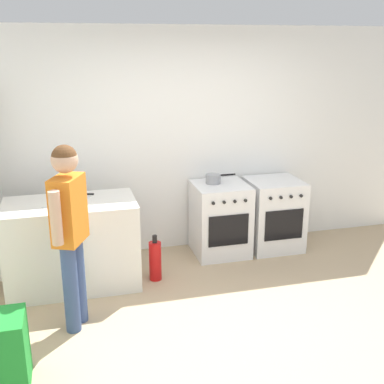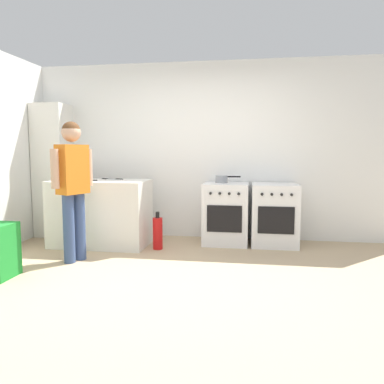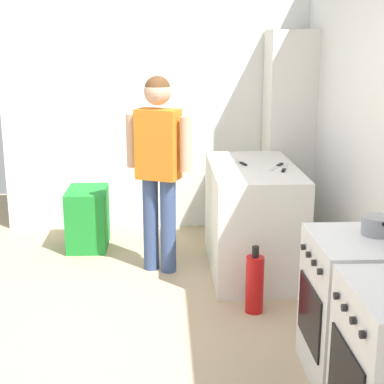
% 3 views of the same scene
% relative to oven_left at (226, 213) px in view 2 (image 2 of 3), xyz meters
% --- Properties ---
extents(ground_plane, '(8.00, 8.00, 0.00)m').
position_rel_oven_left_xyz_m(ground_plane, '(-0.35, -1.58, -0.43)').
color(ground_plane, tan).
extents(back_wall, '(6.00, 0.10, 2.60)m').
position_rel_oven_left_xyz_m(back_wall, '(-0.35, 0.37, 0.87)').
color(back_wall, white).
rests_on(back_wall, ground).
extents(counter_unit, '(1.30, 0.70, 0.90)m').
position_rel_oven_left_xyz_m(counter_unit, '(-1.70, -0.38, 0.02)').
color(counter_unit, silver).
rests_on(counter_unit, ground).
extents(oven_left, '(0.62, 0.62, 0.85)m').
position_rel_oven_left_xyz_m(oven_left, '(0.00, 0.00, 0.00)').
color(oven_left, white).
rests_on(oven_left, ground).
extents(oven_right, '(0.62, 0.62, 0.85)m').
position_rel_oven_left_xyz_m(oven_right, '(0.67, 0.00, 0.00)').
color(oven_right, white).
rests_on(oven_right, ground).
extents(pot, '(0.36, 0.18, 0.11)m').
position_rel_oven_left_xyz_m(pot, '(-0.07, 0.07, 0.48)').
color(pot, gray).
rests_on(pot, oven_left).
extents(knife_chef, '(0.28, 0.18, 0.01)m').
position_rel_oven_left_xyz_m(knife_chef, '(-1.64, -0.20, 0.48)').
color(knife_chef, silver).
rests_on(knife_chef, counter_unit).
extents(knife_utility, '(0.25, 0.09, 0.01)m').
position_rel_oven_left_xyz_m(knife_utility, '(-1.82, -0.47, 0.48)').
color(knife_utility, silver).
rests_on(knife_utility, counter_unit).
extents(knife_bread, '(0.34, 0.13, 0.01)m').
position_rel_oven_left_xyz_m(knife_bread, '(-1.60, -0.14, 0.48)').
color(knife_bread, silver).
rests_on(knife_bread, counter_unit).
extents(person, '(0.32, 0.53, 1.63)m').
position_rel_oven_left_xyz_m(person, '(-1.70, -1.16, 0.55)').
color(person, '#384C7A').
rests_on(person, ground).
extents(fire_extinguisher, '(0.13, 0.13, 0.50)m').
position_rel_oven_left_xyz_m(fire_extinguisher, '(-0.87, -0.48, -0.21)').
color(fire_extinguisher, red).
rests_on(fire_extinguisher, ground).
extents(larder_cabinet, '(0.48, 0.44, 2.00)m').
position_rel_oven_left_xyz_m(larder_cabinet, '(-2.65, 0.10, 0.57)').
color(larder_cabinet, silver).
rests_on(larder_cabinet, ground).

